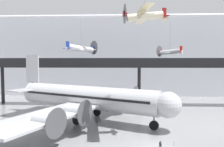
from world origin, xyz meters
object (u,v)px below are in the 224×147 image
object	(u,v)px
suspended_plane_white_twin	(81,49)
airliner_silver_main	(85,97)
suspended_plane_silver_racer	(170,52)
suspended_plane_cream_biplane	(144,16)

from	to	relation	value
suspended_plane_white_twin	airliner_silver_main	bearing A→B (deg)	-114.70
airliner_silver_main	suspended_plane_silver_racer	distance (m)	21.89
suspended_plane_cream_biplane	suspended_plane_silver_racer	distance (m)	22.28
airliner_silver_main	suspended_plane_silver_racer	size ratio (longest dim) A/B	4.41
airliner_silver_main	suspended_plane_white_twin	size ratio (longest dim) A/B	4.65
airliner_silver_main	suspended_plane_silver_racer	bearing A→B (deg)	63.27
suspended_plane_silver_racer	suspended_plane_cream_biplane	bearing A→B (deg)	110.82
suspended_plane_white_twin	suspended_plane_cream_biplane	bearing A→B (deg)	-97.14
suspended_plane_cream_biplane	suspended_plane_silver_racer	size ratio (longest dim) A/B	0.87
airliner_silver_main	suspended_plane_cream_biplane	xyz separation A→B (m)	(8.52, -8.02, 11.22)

